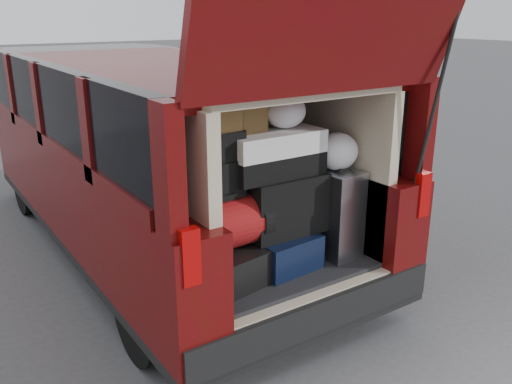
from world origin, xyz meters
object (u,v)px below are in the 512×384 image
at_px(black_soft_case, 282,204).
at_px(backpack, 219,165).
at_px(silver_roller, 331,212).
at_px(red_duffel, 227,223).
at_px(navy_hardshell, 275,247).
at_px(twotone_duffel, 272,153).
at_px(black_hardshell, 222,262).

distance_m(black_soft_case, backpack, 0.56).
xyz_separation_m(silver_roller, red_duffel, (-0.81, 0.05, 0.08)).
bearing_deg(backpack, navy_hardshell, -3.56).
xyz_separation_m(navy_hardshell, silver_roller, (0.43, -0.08, 0.19)).
height_order(navy_hardshell, backpack, backpack).
bearing_deg(navy_hardshell, silver_roller, -14.84).
distance_m(silver_roller, twotone_duffel, 0.65).
bearing_deg(navy_hardshell, black_hardshell, 174.00).
bearing_deg(silver_roller, black_hardshell, 170.22).
height_order(silver_roller, black_soft_case, black_soft_case).
distance_m(black_soft_case, twotone_duffel, 0.35).
xyz_separation_m(black_hardshell, black_soft_case, (0.45, -0.03, 0.31)).
relative_size(black_hardshell, backpack, 1.38).
bearing_deg(navy_hardshell, red_duffel, 179.35).
bearing_deg(black_soft_case, silver_roller, -7.38).
xyz_separation_m(black_hardshell, navy_hardshell, (0.40, -0.01, 0.00)).
distance_m(red_duffel, black_soft_case, 0.43).
height_order(backpack, twotone_duffel, backpack).
bearing_deg(silver_roller, navy_hardshell, 165.97).
bearing_deg(silver_roller, red_duffel, 172.61).
xyz_separation_m(navy_hardshell, red_duffel, (-0.38, -0.03, 0.27)).
relative_size(backpack, twotone_duffel, 0.63).
xyz_separation_m(black_soft_case, twotone_duffel, (-0.06, 0.04, 0.34)).
height_order(silver_roller, red_duffel, silver_roller).
bearing_deg(twotone_duffel, red_duffel, -173.17).
bearing_deg(black_hardshell, twotone_duffel, -7.67).
relative_size(silver_roller, black_soft_case, 1.11).
bearing_deg(backpack, silver_roller, -8.69).
bearing_deg(red_duffel, silver_roller, -5.07).
bearing_deg(twotone_duffel, black_hardshell, -178.89).
bearing_deg(red_duffel, black_hardshell, 119.64).
bearing_deg(red_duffel, twotone_duffel, 5.42).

